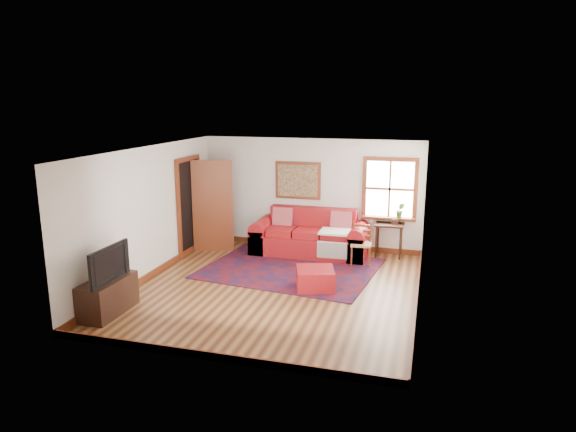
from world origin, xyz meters
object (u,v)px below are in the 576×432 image
(side_table, at_px, (389,229))
(media_cabinet, at_px, (108,296))
(red_ottoman, at_px, (315,279))
(red_leather_sofa, at_px, (310,239))
(ladder_back_chair, at_px, (361,242))

(side_table, bearing_deg, media_cabinet, -133.22)
(red_ottoman, xyz_separation_m, media_cabinet, (-2.94, -1.94, 0.10))
(red_ottoman, bearing_deg, red_leather_sofa, 88.65)
(ladder_back_chair, bearing_deg, red_ottoman, -109.94)
(red_leather_sofa, distance_m, red_ottoman, 2.18)
(red_leather_sofa, height_order, media_cabinet, red_leather_sofa)
(side_table, xyz_separation_m, media_cabinet, (-4.05, -4.30, -0.32))
(red_ottoman, height_order, ladder_back_chair, ladder_back_chair)
(red_leather_sofa, xyz_separation_m, ladder_back_chair, (1.18, -0.45, 0.15))
(ladder_back_chair, xyz_separation_m, media_cabinet, (-3.54, -3.59, -0.19))
(red_leather_sofa, relative_size, media_cabinet, 2.40)
(red_leather_sofa, height_order, side_table, red_leather_sofa)
(red_leather_sofa, relative_size, side_table, 3.45)
(red_ottoman, relative_size, side_table, 0.91)
(red_leather_sofa, bearing_deg, ladder_back_chair, -20.75)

